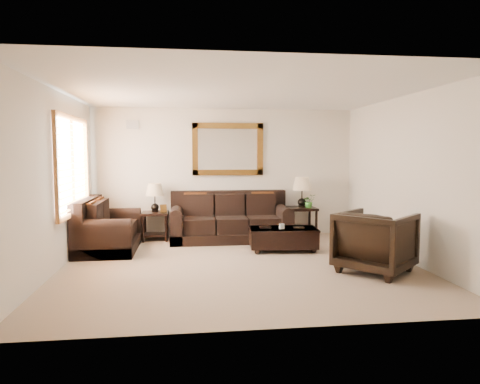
{
  "coord_description": "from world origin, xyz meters",
  "views": [
    {
      "loc": [
        -0.82,
        -6.56,
        1.74
      ],
      "look_at": [
        0.08,
        0.6,
        1.1
      ],
      "focal_mm": 32.0,
      "sensor_mm": 36.0,
      "label": 1
    }
  ],
  "objects": [
    {
      "name": "loveseat",
      "position": [
        -2.29,
        1.38,
        0.35
      ],
      "size": [
        1.0,
        1.69,
        0.95
      ],
      "rotation": [
        0.0,
        0.0,
        1.57
      ],
      "color": "black",
      "rests_on": "room"
    },
    {
      "name": "air_vent",
      "position": [
        -1.9,
        2.48,
        2.35
      ],
      "size": [
        0.25,
        0.02,
        0.18
      ],
      "primitive_type": "cube",
      "color": "#999999",
      "rests_on": "room"
    },
    {
      "name": "sofa",
      "position": [
        0.06,
        2.03,
        0.36
      ],
      "size": [
        2.4,
        1.04,
        0.98
      ],
      "color": "black",
      "rests_on": "room"
    },
    {
      "name": "window",
      "position": [
        -2.7,
        0.9,
        1.55
      ],
      "size": [
        0.07,
        1.96,
        1.66
      ],
      "color": "white",
      "rests_on": "room"
    },
    {
      "name": "potted_plant",
      "position": [
        1.72,
        2.07,
        0.74
      ],
      "size": [
        0.29,
        0.31,
        0.22
      ],
      "primitive_type": "imported",
      "rotation": [
        0.0,
        0.0,
        0.11
      ],
      "color": "#23521C",
      "rests_on": "end_table_right"
    },
    {
      "name": "coffee_table",
      "position": [
        0.91,
        0.93,
        0.26
      ],
      "size": [
        1.27,
        0.75,
        0.52
      ],
      "rotation": [
        0.0,
        0.0,
        -0.08
      ],
      "color": "black",
      "rests_on": "room"
    },
    {
      "name": "end_table_right",
      "position": [
        1.6,
        2.17,
        0.83
      ],
      "size": [
        0.58,
        0.58,
        1.27
      ],
      "color": "black",
      "rests_on": "room"
    },
    {
      "name": "room",
      "position": [
        0.0,
        0.0,
        1.35
      ],
      "size": [
        5.51,
        5.01,
        2.71
      ],
      "color": "#86705C",
      "rests_on": "ground"
    },
    {
      "name": "armchair",
      "position": [
        1.94,
        -0.63,
        0.5
      ],
      "size": [
        1.32,
        1.33,
        1.0
      ],
      "primitive_type": "imported",
      "rotation": [
        0.0,
        0.0,
        2.29
      ],
      "color": "black",
      "rests_on": "floor"
    },
    {
      "name": "mirror",
      "position": [
        0.06,
        2.47,
        1.85
      ],
      "size": [
        1.5,
        0.06,
        1.1
      ],
      "color": "#43240D",
      "rests_on": "room"
    },
    {
      "name": "end_table_left",
      "position": [
        -1.46,
        2.2,
        0.76
      ],
      "size": [
        0.53,
        0.53,
        1.16
      ],
      "color": "black",
      "rests_on": "room"
    }
  ]
}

